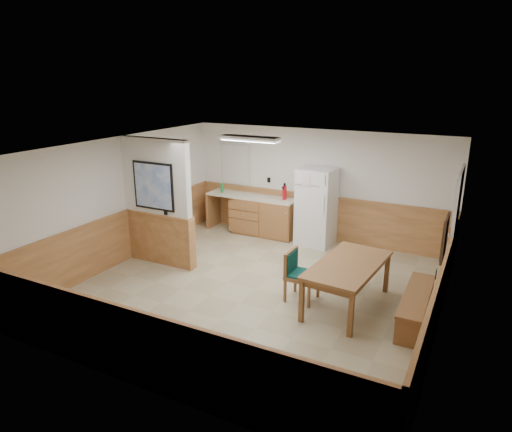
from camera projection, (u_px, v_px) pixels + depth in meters
The scene contains 20 objects.
ground at pixel (256, 289), 8.05m from camera, with size 6.00×6.00×0.00m, color tan.
ceiling at pixel (256, 148), 7.31m from camera, with size 6.00×6.00×0.02m, color silver.
back_wall at pixel (317, 185), 10.23m from camera, with size 6.00×0.02×2.50m, color white.
right_wall at pixel (447, 252), 6.37m from camera, with size 0.02×6.00×2.50m, color white.
left_wall at pixel (121, 200), 8.99m from camera, with size 0.02×6.00×2.50m, color white.
wainscot_back at pixel (316, 217), 10.43m from camera, with size 6.00×0.04×1.00m, color tan.
wainscot_right at pixel (439, 300), 6.60m from camera, with size 0.04×6.00×1.00m, color tan.
wainscot_left at pixel (125, 236), 9.20m from camera, with size 0.04×6.00×1.00m, color tan.
partition_wall at pixel (158, 204), 8.83m from camera, with size 1.50×0.20×2.50m.
kitchen_counter at pixel (263, 215), 10.72m from camera, with size 2.20×0.61×1.00m.
exterior_door at pixel (454, 227), 8.05m from camera, with size 0.07×1.02×2.15m.
kitchen_window at pixel (235, 164), 11.03m from camera, with size 0.80×0.04×1.00m.
wall_painting at pixel (445, 238), 6.04m from camera, with size 0.04×0.50×0.60m.
fluorescent_fixture at pixel (250, 138), 8.78m from camera, with size 1.20×0.30×0.09m.
refrigerator at pixel (316, 207), 9.97m from camera, with size 0.79×0.74×1.71m.
dining_table at pixel (348, 269), 7.28m from camera, with size 1.06×1.88×0.75m.
dining_bench at pixel (416, 300), 6.92m from camera, with size 0.38×1.67×0.45m.
dining_chair at pixel (297, 271), 7.58m from camera, with size 0.68×0.49×0.85m.
fire_extinguisher at pixel (284, 192), 10.34m from camera, with size 0.12×0.12×0.38m.
soap_bottle at pixel (222, 188), 10.98m from camera, with size 0.07×0.07×0.22m, color #178137.
Camera 1 is at (3.34, -6.50, 3.62)m, focal length 32.00 mm.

